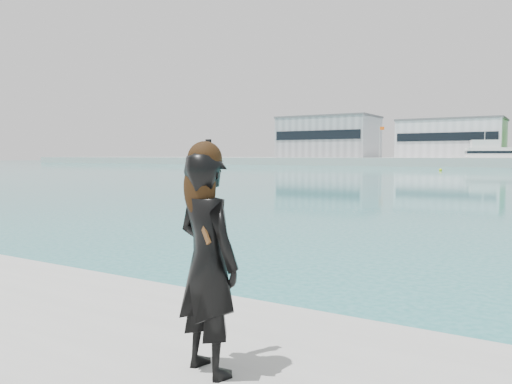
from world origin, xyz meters
TOP-DOWN VIEW (x-y plane):
  - warehouse_grey_left at (-55.00, 127.98)m, footprint 26.52×16.36m
  - warehouse_white at (-22.00, 127.98)m, footprint 24.48×15.35m
  - flagpole_left at (-37.91, 121.00)m, footprint 1.28×0.16m
  - motor_yacht at (-11.60, 116.64)m, footprint 17.31×9.08m
  - buoy_far at (-15.10, 81.28)m, footprint 0.50×0.50m
  - woman at (-0.49, -0.83)m, footprint 0.70×0.56m

SIDE VIEW (x-z plane):
  - buoy_far at x=-15.10m, z-range -0.25..0.25m
  - woman at x=-0.49m, z-range 0.81..2.60m
  - motor_yacht at x=-11.60m, z-range -1.70..6.08m
  - flagpole_left at x=-37.91m, z-range 2.54..10.54m
  - warehouse_white at x=-22.00m, z-range 2.01..11.51m
  - warehouse_grey_left at x=-55.00m, z-range 2.01..13.51m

